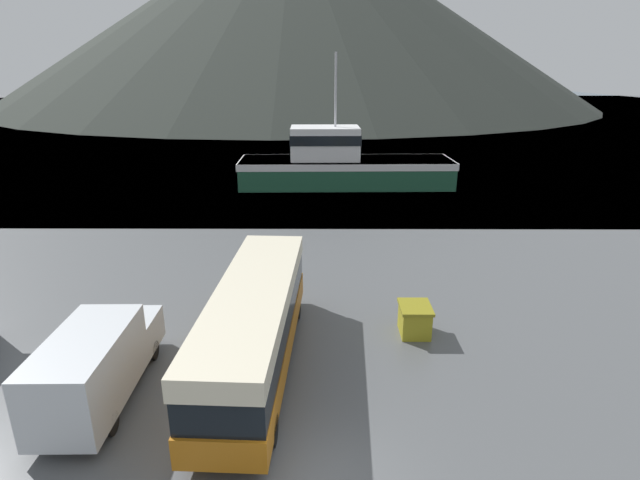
% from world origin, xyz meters
% --- Properties ---
extents(water_surface, '(240.00, 240.00, 0.00)m').
position_xyz_m(water_surface, '(0.00, 141.31, 0.00)').
color(water_surface, '#475B6B').
rests_on(water_surface, ground).
extents(hill_backdrop, '(164.89, 164.89, 52.46)m').
position_xyz_m(hill_backdrop, '(-7.78, 147.11, 26.23)').
color(hill_backdrop, '#2D332D').
rests_on(hill_backdrop, ground).
extents(tour_bus, '(2.89, 10.89, 3.11)m').
position_xyz_m(tour_bus, '(-2.34, 5.20, 1.76)').
color(tour_bus, '#B26614').
rests_on(tour_bus, ground).
extents(delivery_van, '(2.17, 6.43, 2.54)m').
position_xyz_m(delivery_van, '(-7.05, 3.38, 1.34)').
color(delivery_van, silver).
rests_on(delivery_van, ground).
extents(fishing_boat, '(19.05, 5.93, 11.40)m').
position_xyz_m(fishing_boat, '(1.64, 34.50, 1.93)').
color(fishing_boat, '#1E5138').
rests_on(fishing_boat, water_surface).
extents(storage_bin, '(1.24, 1.50, 1.21)m').
position_xyz_m(storage_bin, '(3.64, 7.61, 0.62)').
color(storage_bin, olive).
rests_on(storage_bin, ground).
extents(small_boat, '(2.53, 6.84, 1.03)m').
position_xyz_m(small_boat, '(5.31, 40.08, 0.51)').
color(small_boat, maroon).
rests_on(small_boat, water_surface).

